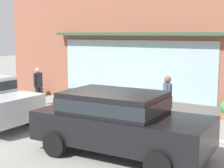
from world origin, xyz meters
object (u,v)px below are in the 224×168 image
at_px(potted_plant_window_right, 39,89).
at_px(parked_car_black, 118,119).
at_px(pedestrian_with_handbag, 167,98).
at_px(potted_plant_corner_tall, 70,95).
at_px(potted_plant_doorstep, 123,100).
at_px(pedestrian_passerby, 38,84).
at_px(potted_plant_trailing_edge, 152,103).
at_px(fire_hydrant, 149,110).

bearing_deg(potted_plant_window_right, parked_car_black, -32.77).
bearing_deg(potted_plant_window_right, pedestrian_with_handbag, -13.68).
bearing_deg(pedestrian_with_handbag, potted_plant_corner_tall, -146.93).
distance_m(parked_car_black, potted_plant_corner_tall, 7.13).
height_order(parked_car_black, potted_plant_window_right, parked_car_black).
distance_m(parked_car_black, potted_plant_doorstep, 5.76).
bearing_deg(potted_plant_corner_tall, pedestrian_with_handbag, -18.05).
height_order(pedestrian_passerby, potted_plant_trailing_edge, pedestrian_passerby).
xyz_separation_m(potted_plant_window_right, potted_plant_corner_tall, (1.95, -0.03, -0.09)).
relative_size(pedestrian_with_handbag, potted_plant_trailing_edge, 2.52).
distance_m(pedestrian_with_handbag, parked_car_black, 2.91).
bearing_deg(parked_car_black, potted_plant_window_right, 144.38).
bearing_deg(potted_plant_window_right, potted_plant_doorstep, 3.77).
bearing_deg(pedestrian_passerby, potted_plant_corner_tall, -23.30).
bearing_deg(pedestrian_passerby, potted_plant_trailing_edge, -79.00).
distance_m(pedestrian_passerby, potted_plant_doorstep, 3.58).
relative_size(parked_car_black, potted_plant_window_right, 6.18).
bearing_deg(potted_plant_doorstep, potted_plant_corner_tall, -172.75).
height_order(fire_hydrant, pedestrian_passerby, pedestrian_passerby).
distance_m(fire_hydrant, pedestrian_passerby, 5.11).
distance_m(fire_hydrant, potted_plant_corner_tall, 4.91).
xyz_separation_m(fire_hydrant, pedestrian_with_handbag, (0.74, -0.20, 0.52)).
distance_m(parked_car_black, potted_plant_trailing_edge, 4.86).
xyz_separation_m(potted_plant_window_right, potted_plant_trailing_edge, (6.00, -0.05, -0.04)).
xyz_separation_m(pedestrian_passerby, potted_plant_window_right, (-1.51, 1.56, -0.57)).
relative_size(fire_hydrant, pedestrian_passerby, 0.55).
xyz_separation_m(fire_hydrant, potted_plant_trailing_edge, (-0.60, 1.53, -0.12)).
relative_size(pedestrian_with_handbag, potted_plant_corner_tall, 2.91).
xyz_separation_m(pedestrian_passerby, potted_plant_doorstep, (2.98, 1.86, -0.68)).
bearing_deg(fire_hydrant, potted_plant_corner_tall, 161.53).
bearing_deg(pedestrian_passerby, parked_car_black, -126.08).
height_order(potted_plant_trailing_edge, potted_plant_corner_tall, potted_plant_trailing_edge).
distance_m(pedestrian_with_handbag, pedestrian_passerby, 5.83).
height_order(pedestrian_with_handbag, parked_car_black, pedestrian_with_handbag).
height_order(pedestrian_with_handbag, potted_plant_doorstep, pedestrian_with_handbag).
xyz_separation_m(parked_car_black, potted_plant_corner_tall, (-5.36, 4.67, -0.61)).
xyz_separation_m(pedestrian_with_handbag, potted_plant_trailing_edge, (-1.34, 1.74, -0.64)).
bearing_deg(pedestrian_with_handbag, pedestrian_passerby, -131.13).
relative_size(pedestrian_passerby, parked_car_black, 0.36).
relative_size(fire_hydrant, potted_plant_trailing_edge, 1.32).
distance_m(pedestrian_with_handbag, potted_plant_window_right, 7.58).
bearing_deg(fire_hydrant, potted_plant_doorstep, 138.21).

